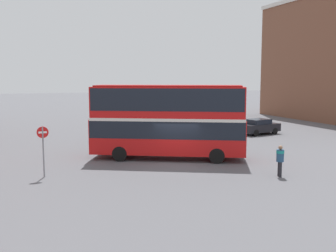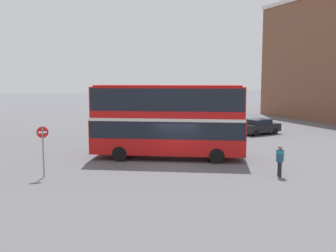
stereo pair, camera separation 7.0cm
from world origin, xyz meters
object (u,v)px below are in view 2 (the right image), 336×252
at_px(parked_car_kerb_near, 120,130).
at_px(parked_car_kerb_far, 259,127).
at_px(no_entry_sign, 43,144).
at_px(pedestrian_foreground, 280,158).
at_px(double_decker_bus, 168,117).

height_order(parked_car_kerb_near, parked_car_kerb_far, parked_car_kerb_near).
bearing_deg(parked_car_kerb_far, no_entry_sign, -164.78).
bearing_deg(pedestrian_foreground, parked_car_kerb_near, -50.75).
height_order(double_decker_bus, parked_car_kerb_near, double_decker_bus).
bearing_deg(parked_car_kerb_far, pedestrian_foreground, -130.37).
height_order(double_decker_bus, pedestrian_foreground, double_decker_bus).
xyz_separation_m(double_decker_bus, parked_car_kerb_far, (12.05, 7.70, -2.04)).
distance_m(pedestrian_foreground, parked_car_kerb_near, 16.57).
bearing_deg(no_entry_sign, double_decker_bus, 15.86).
height_order(parked_car_kerb_far, no_entry_sign, no_entry_sign).
bearing_deg(pedestrian_foreground, no_entry_sign, 1.22).
relative_size(double_decker_bus, pedestrian_foreground, 5.86).
bearing_deg(pedestrian_foreground, double_decker_bus, -37.37).
xyz_separation_m(pedestrian_foreground, parked_car_kerb_far, (7.97, 14.29, -0.31)).
distance_m(double_decker_bus, parked_car_kerb_far, 14.44).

